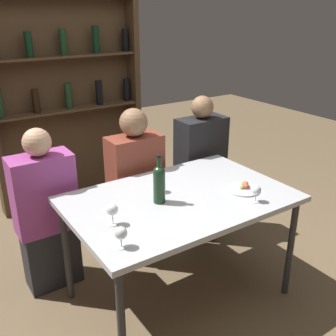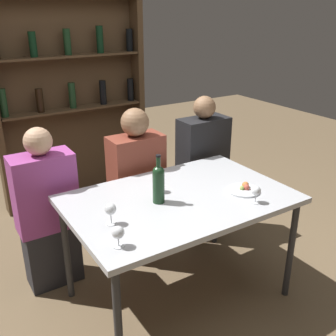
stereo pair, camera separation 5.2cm
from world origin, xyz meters
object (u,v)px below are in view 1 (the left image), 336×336
(wine_glass_0, at_px, (112,210))
(wine_glass_3, at_px, (157,181))
(seated_person_center, at_px, (136,189))
(wine_bottle, at_px, (159,182))
(wine_glass_2, at_px, (256,191))
(seated_person_right, at_px, (200,171))
(seated_person_left, at_px, (47,216))
(food_plate_0, at_px, (244,188))
(wine_glass_1, at_px, (121,234))

(wine_glass_0, height_order, wine_glass_3, wine_glass_0)
(wine_glass_3, relative_size, seated_person_center, 0.09)
(wine_bottle, relative_size, seated_person_center, 0.26)
(wine_glass_2, xyz_separation_m, seated_person_right, (0.31, 0.94, -0.27))
(wine_glass_3, distance_m, seated_person_center, 0.57)
(seated_person_left, bearing_deg, wine_glass_0, -76.16)
(wine_glass_0, relative_size, seated_person_right, 0.10)
(wine_bottle, relative_size, food_plate_0, 1.45)
(wine_glass_0, height_order, seated_person_right, seated_person_right)
(wine_glass_0, relative_size, wine_glass_2, 1.14)
(wine_glass_0, xyz_separation_m, wine_glass_3, (0.43, 0.21, -0.01))
(food_plate_0, height_order, seated_person_left, seated_person_left)
(food_plate_0, bearing_deg, seated_person_center, 115.87)
(seated_person_right, bearing_deg, wine_glass_3, -146.53)
(wine_bottle, height_order, wine_glass_0, wine_bottle)
(wine_glass_1, height_order, seated_person_right, seated_person_right)
(wine_glass_0, xyz_separation_m, seated_person_center, (0.53, 0.71, -0.29))
(wine_glass_2, height_order, seated_person_right, seated_person_right)
(wine_glass_1, height_order, seated_person_center, seated_person_center)
(wine_glass_2, bearing_deg, seated_person_center, 108.92)
(seated_person_left, height_order, seated_person_right, seated_person_right)
(wine_glass_3, bearing_deg, seated_person_left, 140.75)
(wine_glass_0, xyz_separation_m, seated_person_left, (-0.17, 0.71, -0.31))
(wine_glass_2, bearing_deg, wine_glass_3, 133.44)
(seated_person_right, bearing_deg, wine_glass_1, -142.98)
(wine_glass_3, distance_m, seated_person_right, 0.93)
(wine_bottle, xyz_separation_m, wine_glass_2, (0.50, -0.32, -0.06))
(wine_glass_0, distance_m, food_plate_0, 0.92)
(wine_glass_1, distance_m, seated_person_center, 1.14)
(wine_glass_1, bearing_deg, food_plate_0, 8.58)
(seated_person_left, xyz_separation_m, seated_person_right, (1.34, 0.00, 0.02))
(wine_glass_2, distance_m, food_plate_0, 0.18)
(wine_glass_1, height_order, food_plate_0, wine_glass_1)
(wine_glass_1, bearing_deg, seated_person_right, 37.02)
(wine_bottle, bearing_deg, wine_glass_0, -166.75)
(wine_glass_2, xyz_separation_m, seated_person_center, (-0.32, 0.94, -0.27))
(wine_bottle, relative_size, seated_person_left, 0.26)
(seated_person_left, height_order, seated_person_center, seated_person_center)
(seated_person_left, xyz_separation_m, seated_person_center, (0.71, -0.00, 0.02))
(wine_glass_0, height_order, seated_person_center, seated_person_center)
(wine_glass_3, relative_size, seated_person_left, 0.09)
(seated_person_left, distance_m, seated_person_right, 1.34)
(wine_glass_2, relative_size, seated_person_center, 0.09)
(wine_glass_2, bearing_deg, food_plate_0, 70.89)
(wine_glass_0, height_order, food_plate_0, wine_glass_0)
(wine_glass_0, relative_size, seated_person_left, 0.11)
(wine_glass_0, height_order, wine_glass_1, wine_glass_0)
(wine_bottle, distance_m, seated_person_center, 0.73)
(wine_glass_3, height_order, seated_person_right, seated_person_right)
(wine_glass_0, xyz_separation_m, wine_glass_1, (-0.06, -0.22, -0.01))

